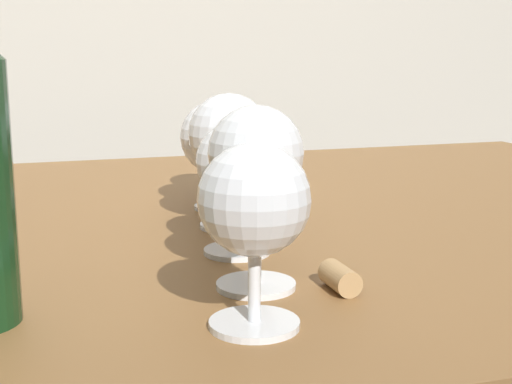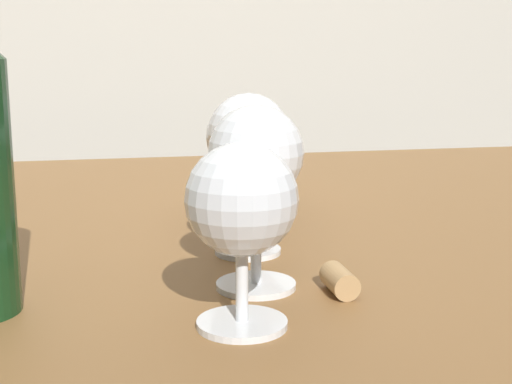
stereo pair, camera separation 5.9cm
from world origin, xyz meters
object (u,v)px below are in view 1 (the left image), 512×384
at_px(wine_glass_merlot, 254,203).
at_px(wine_glass_amber, 236,165).
at_px(cork, 340,278).
at_px(wine_glass_pinot, 223,132).
at_px(wine_glass_chardonnay, 229,136).
at_px(wine_glass_empty, 217,139).
at_px(wine_glass_cabernet, 256,159).

xyz_separation_m(wine_glass_merlot, wine_glass_amber, (0.04, 0.19, -0.00)).
bearing_deg(cork, wine_glass_pinot, 88.31).
distance_m(wine_glass_chardonnay, cork, 0.25).
xyz_separation_m(wine_glass_merlot, wine_glass_empty, (0.07, 0.39, -0.00)).
relative_size(wine_glass_cabernet, wine_glass_chardonnay, 1.03).
relative_size(wine_glass_merlot, wine_glass_chardonnay, 0.90).
xyz_separation_m(wine_glass_empty, cork, (0.02, -0.33, -0.08)).
bearing_deg(wine_glass_merlot, wine_glass_empty, 79.13).
relative_size(wine_glass_chardonnay, cork, 3.55).
height_order(wine_glass_merlot, wine_glass_chardonnay, wine_glass_chardonnay).
bearing_deg(wine_glass_pinot, wine_glass_empty, -109.89).
distance_m(wine_glass_amber, wine_glass_pinot, 0.29).
bearing_deg(wine_glass_chardonnay, wine_glass_cabernet, -99.67).
relative_size(wine_glass_chardonnay, wine_glass_empty, 1.11).
bearing_deg(wine_glass_cabernet, cork, -23.42).
height_order(wine_glass_merlot, wine_glass_cabernet, wine_glass_cabernet).
bearing_deg(wine_glass_cabernet, wine_glass_pinot, 78.84).
height_order(wine_glass_cabernet, cork, wine_glass_cabernet).
bearing_deg(cork, wine_glass_cabernet, 156.58).
distance_m(wine_glass_chardonnay, wine_glass_empty, 0.10).
xyz_separation_m(wine_glass_chardonnay, wine_glass_pinot, (0.04, 0.18, -0.02)).
bearing_deg(wine_glass_empty, wine_glass_pinot, 70.11).
relative_size(wine_glass_cabernet, cork, 3.64).
height_order(wine_glass_chardonnay, wine_glass_empty, wine_glass_chardonnay).
distance_m(wine_glass_amber, wine_glass_chardonnay, 0.11).
bearing_deg(wine_glass_merlot, cork, 30.94).
relative_size(wine_glass_chardonnay, wine_glass_pinot, 1.15).
height_order(wine_glass_amber, wine_glass_empty, wine_glass_empty).
height_order(wine_glass_cabernet, wine_glass_empty, wine_glass_cabernet).
xyz_separation_m(wine_glass_chardonnay, cork, (0.03, -0.23, -0.09)).
height_order(wine_glass_amber, wine_glass_chardonnay, wine_glass_chardonnay).
relative_size(wine_glass_amber, wine_glass_chardonnay, 0.87).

